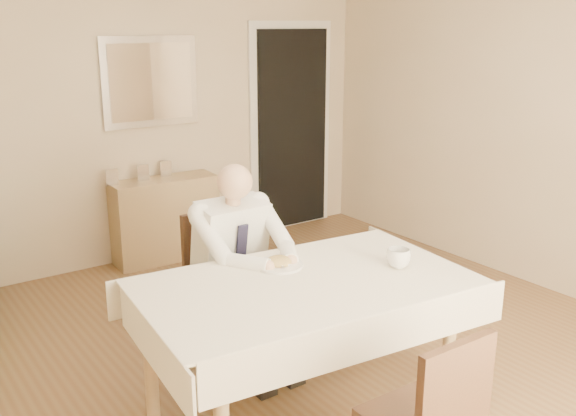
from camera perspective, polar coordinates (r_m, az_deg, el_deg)
room at (r=3.54m, az=3.30°, el=4.16°), size 5.00×5.02×2.60m
doorway at (r=6.44m, az=0.32°, el=6.94°), size 0.96×0.07×2.10m
mirror at (r=5.65m, az=-12.11°, el=10.91°), size 0.86×0.04×0.76m
dining_table at (r=3.36m, az=1.53°, el=-7.82°), size 1.82×1.19×0.75m
chair_far at (r=4.11m, az=-5.93°, el=-5.80°), size 0.43×0.43×0.90m
chair_near at (r=2.85m, az=12.73°, el=-17.47°), size 0.41×0.41×0.85m
seated_man at (r=3.81m, az=-3.85°, el=-4.52°), size 0.48×0.72×1.24m
plate at (r=3.51m, az=-0.81°, el=-5.09°), size 0.26×0.26×0.02m
food at (r=3.51m, az=-0.81°, el=-4.76°), size 0.14×0.14×0.06m
knife at (r=3.48m, az=0.30°, el=-4.99°), size 0.01×0.13×0.01m
fork at (r=3.44m, az=-0.79°, el=-5.26°), size 0.01×0.13×0.01m
coffee_mug at (r=3.54m, az=9.80°, el=-4.41°), size 0.18×0.18×0.10m
sideboard at (r=5.75m, az=-10.82°, el=-0.99°), size 0.93×0.35×0.73m
photo_frame_left at (r=5.49m, az=-15.40°, el=2.65°), size 0.10×0.02×0.14m
photo_frame_center at (r=5.60m, az=-12.77°, el=3.08°), size 0.10×0.02×0.14m
photo_frame_right at (r=5.71m, az=-10.81°, el=3.46°), size 0.10×0.02×0.14m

